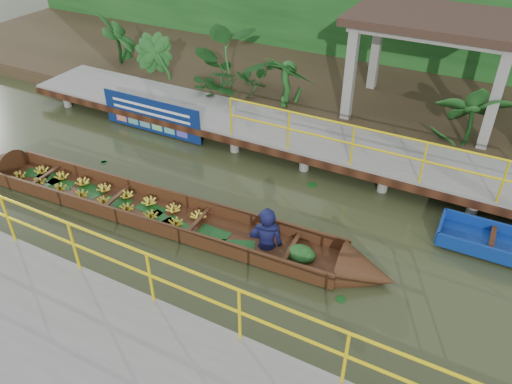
% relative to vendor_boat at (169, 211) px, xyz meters
% --- Properties ---
extents(ground, '(80.00, 80.00, 0.00)m').
position_rel_vendor_boat_xyz_m(ground, '(0.75, 0.58, -0.26)').
color(ground, '#2B3118').
rests_on(ground, ground).
extents(land_strip, '(30.00, 8.00, 0.45)m').
position_rel_vendor_boat_xyz_m(land_strip, '(0.75, 8.08, -0.04)').
color(land_strip, '#332919').
rests_on(land_strip, ground).
extents(far_dock, '(16.00, 2.06, 1.66)m').
position_rel_vendor_boat_xyz_m(far_dock, '(0.77, 4.01, 0.21)').
color(far_dock, slate).
rests_on(far_dock, ground).
extents(near_dock, '(18.00, 2.40, 1.73)m').
position_rel_vendor_boat_xyz_m(near_dock, '(1.75, -3.62, 0.04)').
color(near_dock, slate).
rests_on(near_dock, ground).
extents(pavilion, '(4.40, 3.00, 3.00)m').
position_rel_vendor_boat_xyz_m(pavilion, '(3.75, 6.88, 2.55)').
color(pavilion, slate).
rests_on(pavilion, ground).
extents(foliage_backdrop, '(30.00, 0.80, 4.00)m').
position_rel_vendor_boat_xyz_m(foliage_backdrop, '(0.75, 10.58, 1.74)').
color(foliage_backdrop, '#143F14').
rests_on(foliage_backdrop, ground).
extents(vendor_boat, '(10.42, 1.60, 2.32)m').
position_rel_vendor_boat_xyz_m(vendor_boat, '(0.00, 0.00, 0.00)').
color(vendor_boat, '#3D2010').
rests_on(vendor_boat, ground).
extents(blue_banner, '(3.21, 0.04, 1.00)m').
position_rel_vendor_boat_xyz_m(blue_banner, '(-2.77, 3.06, 0.29)').
color(blue_banner, navy).
rests_on(blue_banner, ground).
extents(tropical_plants, '(14.27, 1.27, 1.59)m').
position_rel_vendor_boat_xyz_m(tropical_plants, '(-0.12, 5.88, 0.98)').
color(tropical_plants, '#143F14').
rests_on(tropical_plants, ground).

